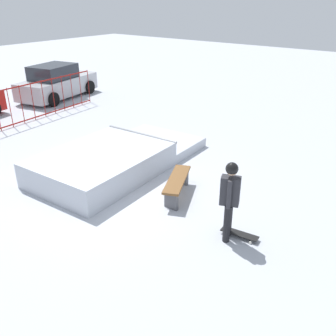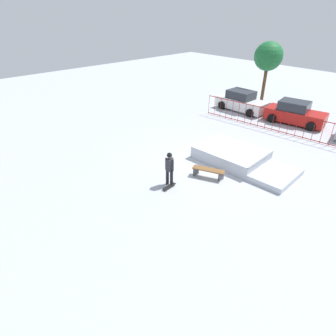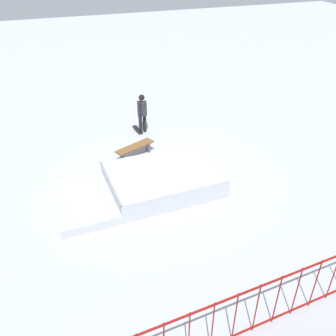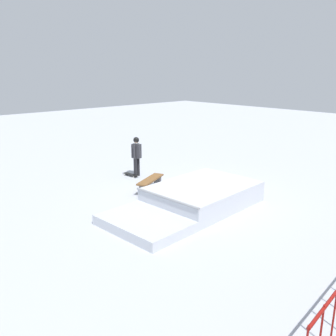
{
  "view_description": "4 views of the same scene",
  "coord_description": "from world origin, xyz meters",
  "px_view_note": "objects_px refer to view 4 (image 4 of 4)",
  "views": [
    {
      "loc": [
        -5.83,
        -6.33,
        4.62
      ],
      "look_at": [
        0.46,
        -1.49,
        0.9
      ],
      "focal_mm": 39.76,
      "sensor_mm": 36.0,
      "label": 1
    },
    {
      "loc": [
        8.7,
        -11.52,
        7.66
      ],
      "look_at": [
        0.05,
        -3.52,
        1.0
      ],
      "focal_mm": 31.15,
      "sensor_mm": 36.0,
      "label": 2
    },
    {
      "loc": [
        3.63,
        10.7,
        7.48
      ],
      "look_at": [
        0.19,
        0.57,
        0.6
      ],
      "focal_mm": 39.98,
      "sensor_mm": 36.0,
      "label": 3
    },
    {
      "loc": [
        9.29,
        8.62,
        4.47
      ],
      "look_at": [
        0.34,
        -1.03,
        0.9
      ],
      "focal_mm": 38.83,
      "sensor_mm": 36.0,
      "label": 4
    }
  ],
  "objects_px": {
    "skater": "(136,154)",
    "skateboard": "(131,174)",
    "park_bench": "(150,182)",
    "skate_ramp": "(194,199)"
  },
  "relations": [
    {
      "from": "skater",
      "to": "skateboard",
      "type": "distance_m",
      "value": 0.97
    },
    {
      "from": "skate_ramp",
      "to": "skater",
      "type": "bearing_deg",
      "value": -105.42
    },
    {
      "from": "skate_ramp",
      "to": "park_bench",
      "type": "distance_m",
      "value": 2.36
    },
    {
      "from": "skateboard",
      "to": "park_bench",
      "type": "height_order",
      "value": "park_bench"
    },
    {
      "from": "skate_ramp",
      "to": "skateboard",
      "type": "xyz_separation_m",
      "value": [
        -0.74,
        -4.45,
        -0.24
      ]
    },
    {
      "from": "park_bench",
      "to": "skate_ramp",
      "type": "bearing_deg",
      "value": 87.41
    },
    {
      "from": "skater",
      "to": "park_bench",
      "type": "xyz_separation_m",
      "value": [
        0.83,
        1.9,
        -0.65
      ]
    },
    {
      "from": "skater",
      "to": "skateboard",
      "type": "relative_size",
      "value": 2.11
    },
    {
      "from": "skateboard",
      "to": "park_bench",
      "type": "bearing_deg",
      "value": 156.5
    },
    {
      "from": "skateboard",
      "to": "park_bench",
      "type": "distance_m",
      "value": 2.21
    }
  ]
}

